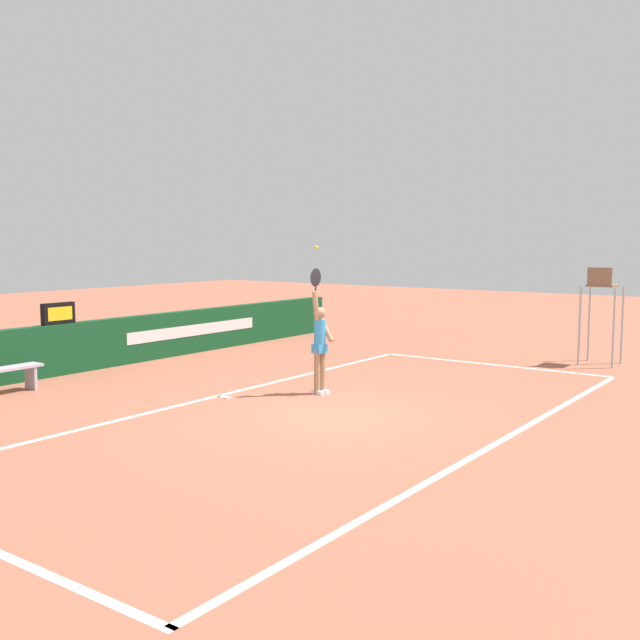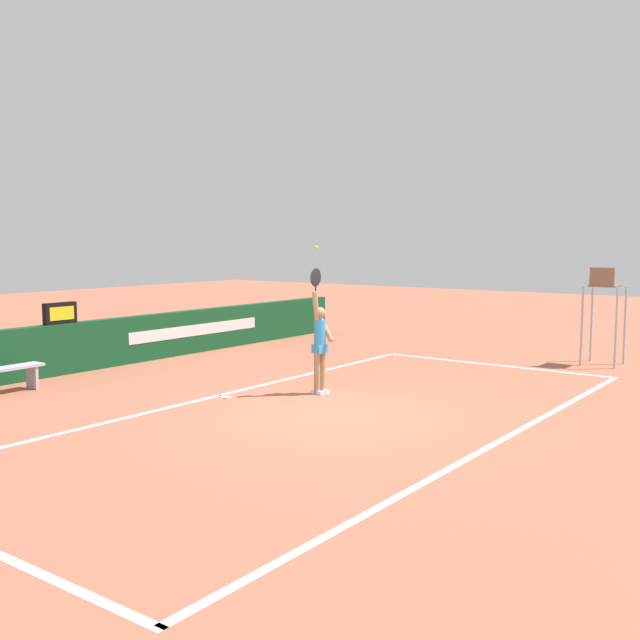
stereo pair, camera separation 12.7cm
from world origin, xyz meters
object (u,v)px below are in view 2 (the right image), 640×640
(speed_display, at_px, (60,313))
(tennis_player, at_px, (320,342))
(tennis_ball, at_px, (316,248))
(umpire_chair, at_px, (604,302))
(courtside_bench_near, at_px, (5,374))

(speed_display, distance_m, tennis_player, 5.85)
(speed_display, distance_m, tennis_ball, 6.01)
(tennis_player, xyz_separation_m, umpire_chair, (6.40, -3.30, 0.49))
(courtside_bench_near, bearing_deg, umpire_chair, -39.04)
(speed_display, xyz_separation_m, tennis_player, (1.65, -5.61, -0.34))
(tennis_player, relative_size, tennis_ball, 33.53)
(tennis_player, height_order, tennis_ball, tennis_ball)
(speed_display, relative_size, courtside_bench_near, 0.51)
(speed_display, distance_m, courtside_bench_near, 2.23)
(tennis_player, xyz_separation_m, courtside_bench_near, (-3.46, 4.70, -0.59))
(tennis_ball, bearing_deg, umpire_chair, -26.18)
(tennis_player, bearing_deg, tennis_ball, -162.72)
(speed_display, height_order, umpire_chair, umpire_chair)
(tennis_ball, bearing_deg, speed_display, 104.43)
(speed_display, relative_size, tennis_ball, 10.57)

